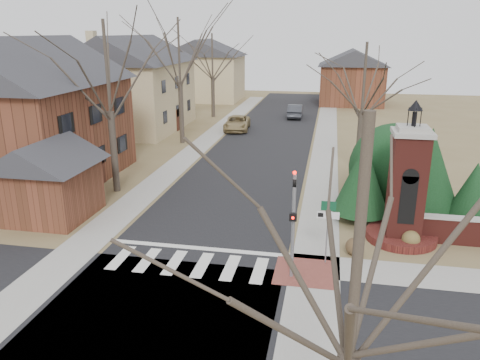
% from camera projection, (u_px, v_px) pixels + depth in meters
% --- Properties ---
extents(ground, '(120.00, 120.00, 0.00)m').
position_uv_depth(ground, '(182.00, 273.00, 18.70)').
color(ground, brown).
rests_on(ground, ground).
extents(main_street, '(8.00, 70.00, 0.01)m').
position_uv_depth(main_street, '(262.00, 146.00, 39.27)').
color(main_street, black).
rests_on(main_street, ground).
extents(cross_street, '(120.00, 8.00, 0.01)m').
position_uv_depth(cross_street, '(155.00, 316.00, 15.89)').
color(cross_street, black).
rests_on(cross_street, ground).
extents(crosswalk_zone, '(8.00, 2.20, 0.02)m').
position_uv_depth(crosswalk_zone, '(188.00, 264.00, 19.45)').
color(crosswalk_zone, silver).
rests_on(crosswalk_zone, ground).
extents(stop_bar, '(8.00, 0.35, 0.02)m').
position_uv_depth(stop_bar, '(198.00, 248.00, 20.85)').
color(stop_bar, silver).
rests_on(stop_bar, ground).
extents(sidewalk_right_main, '(2.00, 60.00, 0.02)m').
position_uv_depth(sidewalk_right_main, '(325.00, 149.00, 38.33)').
color(sidewalk_right_main, gray).
rests_on(sidewalk_right_main, ground).
extents(sidewalk_left, '(2.00, 60.00, 0.02)m').
position_uv_depth(sidewalk_left, '(203.00, 143.00, 40.21)').
color(sidewalk_left, gray).
rests_on(sidewalk_left, ground).
extents(curb_apron, '(2.40, 2.40, 0.02)m').
position_uv_depth(curb_apron, '(305.00, 272.00, 18.76)').
color(curb_apron, brown).
rests_on(curb_apron, ground).
extents(traffic_signal_pole, '(0.28, 0.41, 4.50)m').
position_uv_depth(traffic_signal_pole, '(293.00, 216.00, 17.67)').
color(traffic_signal_pole, slate).
rests_on(traffic_signal_pole, ground).
extents(sign_post, '(0.90, 0.07, 2.75)m').
position_uv_depth(sign_post, '(328.00, 220.00, 18.95)').
color(sign_post, slate).
rests_on(sign_post, ground).
extents(brick_gate_monument, '(3.20, 3.20, 6.47)m').
position_uv_depth(brick_gate_monument, '(406.00, 196.00, 21.08)').
color(brick_gate_monument, '#5D211B').
rests_on(brick_gate_monument, ground).
extents(house_brick_left, '(9.80, 11.80, 9.42)m').
position_uv_depth(house_brick_left, '(28.00, 109.00, 28.98)').
color(house_brick_left, brown).
rests_on(house_brick_left, ground).
extents(house_stucco_left, '(9.80, 12.80, 9.28)m').
position_uv_depth(house_stucco_left, '(132.00, 82.00, 44.99)').
color(house_stucco_left, '#C4BA83').
rests_on(house_stucco_left, ground).
extents(garage_left, '(4.80, 4.80, 4.29)m').
position_uv_depth(garage_left, '(47.00, 176.00, 23.76)').
color(garage_left, brown).
rests_on(garage_left, ground).
extents(house_distant_left, '(10.80, 8.80, 8.53)m').
position_uv_depth(house_distant_left, '(204.00, 69.00, 64.46)').
color(house_distant_left, '#C4BA83').
rests_on(house_distant_left, ground).
extents(house_distant_right, '(8.80, 8.80, 7.30)m').
position_uv_depth(house_distant_right, '(352.00, 76.00, 61.02)').
color(house_distant_right, brown).
rests_on(house_distant_right, ground).
extents(evergreen_near, '(2.80, 2.80, 4.10)m').
position_uv_depth(evergreen_near, '(362.00, 178.00, 23.24)').
color(evergreen_near, '#473D33').
rests_on(evergreen_near, ground).
extents(evergreen_mid, '(3.40, 3.40, 4.70)m').
position_uv_depth(evergreen_mid, '(428.00, 169.00, 23.68)').
color(evergreen_mid, '#473D33').
rests_on(evergreen_mid, ground).
extents(evergreen_far, '(2.40, 2.40, 3.30)m').
position_uv_depth(evergreen_far, '(474.00, 190.00, 22.59)').
color(evergreen_far, '#473D33').
rests_on(evergreen_far, ground).
extents(evergreen_mass, '(4.80, 4.80, 4.80)m').
position_uv_depth(evergreen_mass, '(394.00, 164.00, 25.22)').
color(evergreen_mass, black).
rests_on(evergreen_mass, ground).
extents(bare_tree_0, '(8.05, 8.05, 11.15)m').
position_uv_depth(bare_tree_0, '(106.00, 60.00, 26.04)').
color(bare_tree_0, '#473D33').
rests_on(bare_tree_0, ground).
extents(bare_tree_1, '(8.40, 8.40, 11.64)m').
position_uv_depth(bare_tree_1, '(179.00, 47.00, 38.09)').
color(bare_tree_1, '#473D33').
rests_on(bare_tree_1, ground).
extents(bare_tree_2, '(7.35, 7.35, 10.19)m').
position_uv_depth(bare_tree_2, '(212.00, 52.00, 50.65)').
color(bare_tree_2, '#473D33').
rests_on(bare_tree_2, ground).
extents(bare_tree_3, '(7.00, 7.00, 9.70)m').
position_uv_depth(bare_tree_3, '(365.00, 72.00, 30.27)').
color(bare_tree_3, '#473D33').
rests_on(bare_tree_3, ground).
extents(bare_tree_4, '(6.65, 6.65, 9.21)m').
position_uv_depth(bare_tree_4, '(360.00, 227.00, 7.26)').
color(bare_tree_4, '#473D33').
rests_on(bare_tree_4, ground).
extents(pickup_truck, '(2.69, 5.10, 1.37)m').
position_uv_depth(pickup_truck, '(237.00, 123.00, 45.46)').
color(pickup_truck, '#9A8454').
rests_on(pickup_truck, ground).
extents(distant_car, '(1.71, 4.55, 1.48)m').
position_uv_depth(distant_car, '(295.00, 111.00, 52.02)').
color(distant_car, '#3A3C42').
rests_on(distant_car, ground).
extents(dry_shrub_left, '(0.77, 0.77, 0.77)m').
position_uv_depth(dry_shrub_left, '(354.00, 247.00, 20.16)').
color(dry_shrub_left, '#4E3B24').
rests_on(dry_shrub_left, ground).
extents(dry_shrub_right, '(0.81, 0.81, 0.81)m').
position_uv_depth(dry_shrub_right, '(411.00, 239.00, 20.81)').
color(dry_shrub_right, brown).
rests_on(dry_shrub_right, ground).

